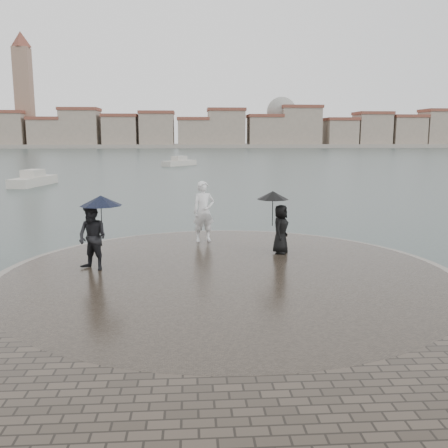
{
  "coord_description": "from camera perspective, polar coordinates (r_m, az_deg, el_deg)",
  "views": [
    {
      "loc": [
        -0.95,
        -9.52,
        4.0
      ],
      "look_at": [
        0.0,
        4.8,
        1.45
      ],
      "focal_mm": 40.0,
      "sensor_mm": 36.0,
      "label": 1
    }
  ],
  "objects": [
    {
      "name": "far_skyline",
      "position": [
        170.32,
        -5.69,
        10.55
      ],
      "size": [
        260.0,
        20.0,
        37.0
      ],
      "color": "gray",
      "rests_on": "ground"
    },
    {
      "name": "boats",
      "position": [
        55.25,
        -11.3,
        6.11
      ],
      "size": [
        14.87,
        32.06,
        1.5
      ],
      "color": "#B9B3A6",
      "rests_on": "ground"
    },
    {
      "name": "visitor_right",
      "position": [
        15.59,
        6.21,
        0.66
      ],
      "size": [
        1.14,
        1.05,
        1.95
      ],
      "color": "black",
      "rests_on": "quay_tip"
    },
    {
      "name": "quay_tip",
      "position": [
        13.6,
        0.36,
        -6.23
      ],
      "size": [
        11.9,
        11.9,
        0.36
      ],
      "primitive_type": "cylinder",
      "color": "#2D261E",
      "rests_on": "ground"
    },
    {
      "name": "kerb_ring",
      "position": [
        13.61,
        0.36,
        -6.31
      ],
      "size": [
        12.5,
        12.5,
        0.32
      ],
      "primitive_type": "cylinder",
      "color": "gray",
      "rests_on": "ground"
    },
    {
      "name": "statue",
      "position": [
        17.27,
        -2.33,
        1.44
      ],
      "size": [
        0.86,
        0.66,
        2.1
      ],
      "primitive_type": "imported",
      "rotation": [
        0.0,
        0.0,
        0.23
      ],
      "color": "silver",
      "rests_on": "quay_tip"
    },
    {
      "name": "ground",
      "position": [
        10.37,
        1.8,
        -12.61
      ],
      "size": [
        400.0,
        400.0,
        0.0
      ],
      "primitive_type": "plane",
      "color": "#2B3835",
      "rests_on": "ground"
    },
    {
      "name": "visitor_left",
      "position": [
        14.02,
        -14.57,
        -0.45
      ],
      "size": [
        1.38,
        1.19,
        2.04
      ],
      "color": "black",
      "rests_on": "quay_tip"
    }
  ]
}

